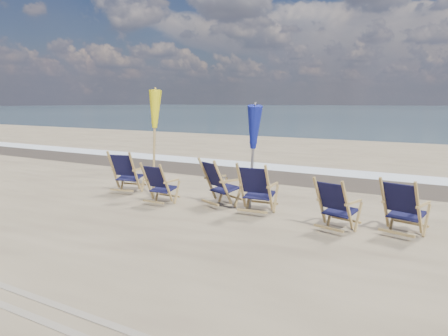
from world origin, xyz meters
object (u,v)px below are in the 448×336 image
object	(u,v)px
beach_chair_2	(223,185)
umbrella_yellow	(153,115)
beach_chair_1	(166,185)
umbrella_blue	(252,132)
beach_chair_5	(418,211)
beach_chair_3	(269,190)
beach_chair_4	(347,208)
beach_chair_0	(135,173)

from	to	relation	value
beach_chair_2	umbrella_yellow	world-z (taller)	umbrella_yellow
beach_chair_1	umbrella_blue	world-z (taller)	umbrella_blue
umbrella_yellow	umbrella_blue	xyz separation A→B (m)	(2.46, 0.10, -0.30)
beach_chair_2	beach_chair_5	xyz separation A→B (m)	(3.71, -0.16, -0.02)
umbrella_yellow	umbrella_blue	distance (m)	2.48
beach_chair_1	beach_chair_2	distance (m)	1.21
beach_chair_3	umbrella_blue	size ratio (longest dim) A/B	0.49
beach_chair_5	umbrella_blue	distance (m)	3.39
beach_chair_5	umbrella_yellow	size ratio (longest dim) A/B	0.41
beach_chair_1	beach_chair_3	size ratio (longest dim) A/B	0.89
beach_chair_3	umbrella_blue	xyz separation A→B (m)	(-0.51, 0.29, 1.09)
beach_chair_3	beach_chair_5	distance (m)	2.66
beach_chair_5	beach_chair_2	bearing A→B (deg)	10.69
beach_chair_3	beach_chair_4	world-z (taller)	beach_chair_3
beach_chair_0	beach_chair_5	distance (m)	6.27
beach_chair_2	beach_chair_1	bearing A→B (deg)	43.59
beach_chair_5	beach_chair_3	bearing A→B (deg)	10.19
beach_chair_4	beach_chair_5	distance (m)	1.08
beach_chair_1	umbrella_yellow	size ratio (longest dim) A/B	0.38
beach_chair_3	umbrella_yellow	distance (m)	3.29
beach_chair_4	beach_chair_2	bearing A→B (deg)	4.38
beach_chair_0	beach_chair_2	xyz separation A→B (m)	(2.55, -0.17, -0.01)
beach_chair_1	beach_chair_3	distance (m)	2.22
beach_chair_1	beach_chair_3	world-z (taller)	beach_chair_3
beach_chair_2	beach_chair_3	bearing A→B (deg)	-157.55
beach_chair_1	beach_chair_3	xyz separation A→B (m)	(2.19, 0.39, 0.05)
beach_chair_0	beach_chair_4	distance (m)	5.26
umbrella_yellow	beach_chair_5	bearing A→B (deg)	-3.26
beach_chair_0	beach_chair_1	size ratio (longest dim) A/B	1.13
umbrella_yellow	beach_chair_2	bearing A→B (deg)	-4.77
umbrella_blue	beach_chair_1	bearing A→B (deg)	-157.90
beach_chair_0	beach_chair_2	distance (m)	2.55
umbrella_blue	beach_chair_5	bearing A→B (deg)	-7.64
beach_chair_1	beach_chair_2	size ratio (longest dim) A/B	0.90
umbrella_yellow	beach_chair_0	bearing A→B (deg)	179.62
beach_chair_2	umbrella_yellow	size ratio (longest dim) A/B	0.42
beach_chair_3	umbrella_yellow	bearing A→B (deg)	-8.92
beach_chair_3	umbrella_yellow	xyz separation A→B (m)	(-2.97, 0.18, 1.39)
beach_chair_1	beach_chair_5	bearing A→B (deg)	-177.26
beach_chair_2	beach_chair_4	bearing A→B (deg)	-166.18
beach_chair_0	beach_chair_2	world-z (taller)	beach_chair_0
beach_chair_3	beach_chair_4	distance (m)	1.69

